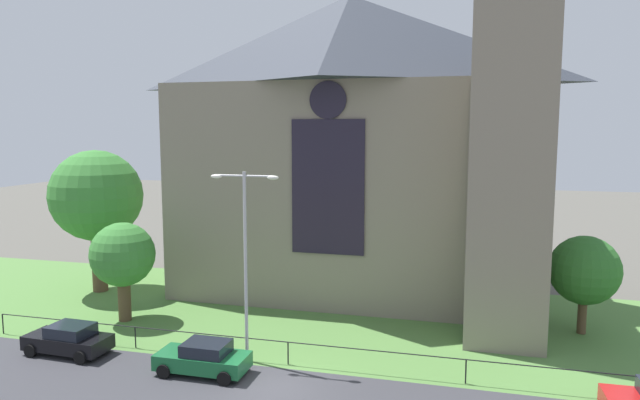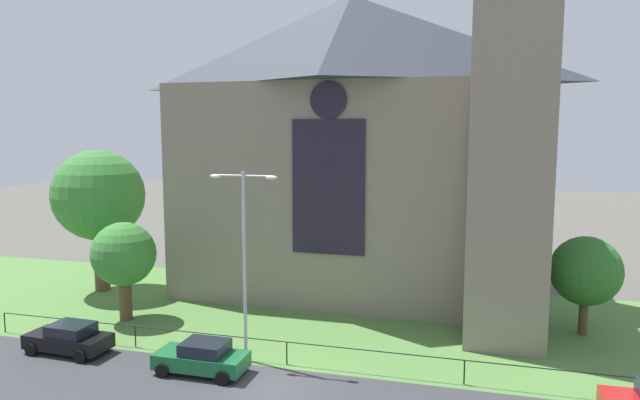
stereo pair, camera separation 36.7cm
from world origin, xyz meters
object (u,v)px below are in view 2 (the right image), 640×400
Objects in this scene: tree_left_near at (124,255)px; tree_right_far at (586,271)px; tree_left_far at (99,196)px; parked_car_black at (69,338)px; parked_car_green at (202,357)px; streetlamp_near at (244,244)px; church_building at (360,142)px.

tree_left_near is 1.07× the size of tree_right_far.
tree_left_far is 2.28× the size of parked_car_black.
parked_car_black is at bearing -87.47° from tree_left_near.
tree_left_near reaches higher than parked_car_green.
tree_left_far is at bearing -39.20° from parked_car_green.
tree_left_near is 0.63× the size of streetlamp_near.
tree_right_far is 18.37m from streetlamp_near.
church_building is 18.18m from tree_left_far.
streetlamp_near is 10.31m from parked_car_black.
church_building is 21.13m from parked_car_black.
tree_left_far reaches higher than parked_car_black.
tree_right_far is at bearing 26.61° from streetlamp_near.
tree_left_far is 30.84m from tree_right_far.
church_building is 2.67× the size of tree_left_far.
tree_right_far is at bearing -150.44° from parked_car_green.
tree_left_near is 10.05m from parked_car_green.
tree_right_far is at bearing -156.79° from parked_car_black.
streetlamp_near is (14.38, -8.76, -0.83)m from tree_left_far.
tree_left_near is at bearing -35.73° from parked_car_green.
parked_car_green is (-4.19, -15.21, -9.53)m from church_building.
streetlamp_near is at bearing -126.47° from parked_car_green.
church_building is 4.49× the size of tree_left_near.
church_building is 6.09× the size of parked_car_black.
streetlamp_near reaches higher than parked_car_green.
tree_left_far is 12.94m from parked_car_black.
parked_car_black is 1.02× the size of parked_car_green.
tree_left_far is at bearing 148.66° from streetlamp_near.
streetlamp_near is 2.14× the size of parked_car_black.
tree_left_near is 0.59× the size of tree_left_far.
streetlamp_near reaches higher than tree_right_far.
tree_left_near is 1.35× the size of parked_car_black.
streetlamp_near reaches higher than tree_left_near.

